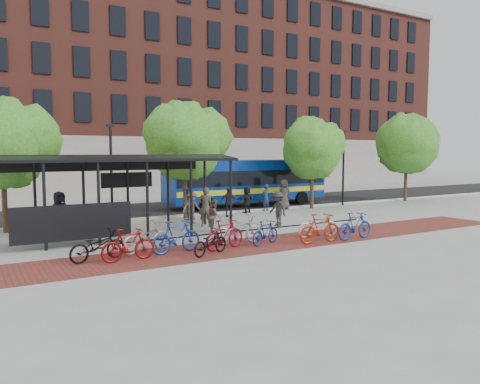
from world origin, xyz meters
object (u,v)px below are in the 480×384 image
bike_5 (225,234)px  pedestrian_1 (205,207)px  lamp_post_left (111,170)px  pedestrian_7 (266,198)px  tree_d (407,141)px  bike_6 (238,230)px  pedestrian_2 (188,204)px  bike_4 (210,242)px  bus (247,180)px  pedestrian_6 (284,194)px  bike_0 (98,246)px  bike_10 (318,225)px  pedestrian_3 (192,208)px  tree_a (4,140)px  bike_11 (355,226)px  bike_3 (176,237)px  lamp_post_right (343,166)px  bike_9 (320,228)px  bike_7 (265,233)px  tree_b (186,138)px  pedestrian_9 (278,209)px  bus_shelter (111,168)px  bike_1 (128,245)px  pedestrian_5 (247,200)px  tree_c (313,146)px  pedestrian_0 (60,213)px  pedestrian_8 (214,216)px  bike_2 (146,237)px

bike_5 → pedestrian_1: (1.79, 5.24, 0.41)m
lamp_post_left → pedestrian_7: (9.70, 0.20, -1.91)m
tree_d → bike_6: (-19.23, -7.78, -3.90)m
pedestrian_2 → pedestrian_7: size_ratio=1.02×
bike_4 → bike_5: bike_5 is taller
bus → bike_6: 13.35m
pedestrian_6 → lamp_post_left: bearing=8.9°
bike_0 → bike_10: size_ratio=1.02×
pedestrian_3 → pedestrian_6: size_ratio=0.87×
tree_a → bike_6: size_ratio=2.85×
bike_11 → bus: bearing=-13.5°
lamp_post_left → bike_6: lamp_post_left is taller
bike_3 → pedestrian_6: size_ratio=1.05×
lamp_post_right → bike_9: size_ratio=2.53×
tree_d → bike_7: tree_d is taller
tree_a → tree_b: size_ratio=0.96×
tree_a → bike_3: tree_a is taller
tree_b → bike_9: bearing=-79.5°
bike_3 → lamp_post_left: bearing=-7.6°
bike_3 → pedestrian_1: pedestrian_1 is taller
lamp_post_left → bike_4: bearing=-83.9°
lamp_post_left → bike_3: (0.06, -8.37, -2.14)m
lamp_post_right → pedestrian_9: 10.60m
bike_5 → bike_9: 4.03m
bus_shelter → bike_4: (2.13, -5.18, -2.54)m
bike_1 → pedestrian_5: (10.03, 8.69, 0.23)m
bike_3 → pedestrian_7: pedestrian_7 is taller
tree_a → bike_0: tree_a is taller
bus_shelter → lamp_post_right: bearing=13.4°
tree_c → pedestrian_6: (-1.95, 0.45, -3.09)m
bike_3 → tree_d: bearing=-77.8°
pedestrian_3 → pedestrian_7: 6.67m
pedestrian_3 → pedestrian_9: (3.40, -2.85, 0.03)m
tree_a → pedestrian_0: bearing=-43.8°
pedestrian_8 → lamp_post_right: bearing=-42.4°
lamp_post_right → pedestrian_0: lamp_post_right is taller
bus → pedestrian_1: (-6.44, -6.55, -0.81)m
bus_shelter → bike_2: bus_shelter is taller
lamp_post_right → bike_0: 20.55m
lamp_post_right → pedestrian_3: size_ratio=3.05×
lamp_post_right → bike_0: bearing=-156.5°
pedestrian_3 → bike_1: bearing=-129.9°
bus → bike_3: 15.31m
tree_c → tree_d: bearing=0.0°
tree_a → bike_0: 8.99m
tree_d → bike_3: bearing=-159.8°
bike_5 → bus: bearing=-49.9°
bike_2 → bike_0: bearing=86.0°
tree_a → pedestrian_6: size_ratio=3.21×
bike_6 → bike_9: bike_9 is taller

